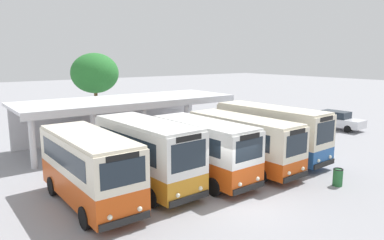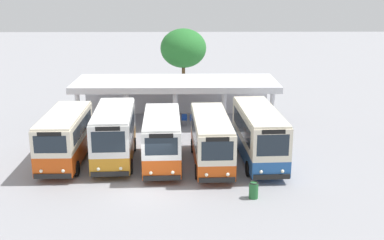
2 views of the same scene
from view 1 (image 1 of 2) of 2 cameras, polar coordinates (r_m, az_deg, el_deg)
ground_plane at (r=16.46m, az=8.28°, el=-13.21°), size 180.00×180.00×0.00m
city_bus_nearest_orange at (r=16.35m, az=-16.11°, el=-7.08°), size 2.36×6.91×3.19m
city_bus_second_in_row at (r=17.66m, az=-7.18°, el=-5.13°), size 2.63×6.74×3.39m
city_bus_middle_cream at (r=18.77m, az=1.82°, el=-4.49°), size 2.47×6.62×3.17m
city_bus_fourth_amber at (r=20.82m, az=8.02°, el=-3.26°), size 2.43×7.56×3.07m
city_bus_fifth_blue at (r=23.28m, az=12.37°, el=-1.61°), size 2.57×7.83×3.34m
parked_car_flank at (r=34.73m, az=22.10°, el=0.01°), size 2.09×4.62×1.62m
terminal_canopy at (r=27.69m, az=-10.67°, el=1.97°), size 16.02×5.79×3.40m
waiting_chair_end_by_column at (r=25.82m, az=-12.83°, el=-3.48°), size 0.44×0.44×0.86m
waiting_chair_second_from_end at (r=26.05m, az=-11.47°, el=-3.31°), size 0.44×0.44×0.86m
waiting_chair_middle_seat at (r=26.27m, az=-10.12°, el=-3.15°), size 0.44×0.44×0.86m
waiting_chair_fourth_seat at (r=26.57m, az=-8.85°, el=-2.96°), size 0.44×0.44×0.86m
waiting_chair_fifth_seat at (r=26.97m, az=-7.73°, el=-2.74°), size 0.44×0.44×0.86m
waiting_chair_far_end_seat at (r=27.21m, az=-6.43°, el=-2.59°), size 0.44×0.44×0.86m
roadside_tree_behind_canopy at (r=34.29m, az=-15.25°, el=7.20°), size 4.33×4.33×6.79m
litter_bin_apron at (r=19.77m, az=22.23°, el=-8.42°), size 0.49×0.49×0.90m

